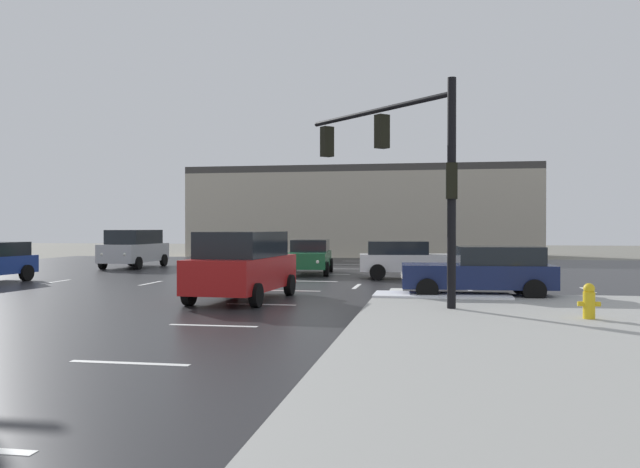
{
  "coord_description": "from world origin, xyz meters",
  "views": [
    {
      "loc": [
        4.73,
        -23.59,
        2.17
      ],
      "look_at": [
        -0.44,
        6.22,
        1.88
      ],
      "focal_mm": 36.52,
      "sensor_mm": 36.0,
      "label": 1
    }
  ],
  "objects_px": {
    "traffic_signal_mast": "(405,158)",
    "sedan_green": "(310,256)",
    "suv_silver": "(134,248)",
    "fire_hydrant": "(589,301)",
    "sedan_navy": "(483,271)",
    "suv_red": "(243,264)",
    "sedan_white": "(409,259)"
  },
  "relations": [
    {
      "from": "fire_hydrant",
      "to": "sedan_navy",
      "type": "height_order",
      "value": "sedan_navy"
    },
    {
      "from": "sedan_white",
      "to": "sedan_green",
      "type": "distance_m",
      "value": 5.2
    },
    {
      "from": "sedan_navy",
      "to": "suv_silver",
      "type": "relative_size",
      "value": 0.95
    },
    {
      "from": "fire_hydrant",
      "to": "sedan_white",
      "type": "relative_size",
      "value": 0.17
    },
    {
      "from": "sedan_navy",
      "to": "suv_silver",
      "type": "height_order",
      "value": "suv_silver"
    },
    {
      "from": "suv_silver",
      "to": "sedan_white",
      "type": "bearing_deg",
      "value": 70.48
    },
    {
      "from": "sedan_navy",
      "to": "suv_red",
      "type": "height_order",
      "value": "suv_red"
    },
    {
      "from": "traffic_signal_mast",
      "to": "fire_hydrant",
      "type": "height_order",
      "value": "traffic_signal_mast"
    },
    {
      "from": "traffic_signal_mast",
      "to": "suv_red",
      "type": "xyz_separation_m",
      "value": [
        -4.82,
        0.77,
        -2.97
      ]
    },
    {
      "from": "suv_silver",
      "to": "suv_red",
      "type": "relative_size",
      "value": 0.98
    },
    {
      "from": "traffic_signal_mast",
      "to": "sedan_green",
      "type": "xyz_separation_m",
      "value": [
        -4.94,
        11.99,
        -3.21
      ]
    },
    {
      "from": "traffic_signal_mast",
      "to": "sedan_white",
      "type": "distance_m",
      "value": 10.29
    },
    {
      "from": "fire_hydrant",
      "to": "suv_silver",
      "type": "distance_m",
      "value": 26.13
    },
    {
      "from": "sedan_navy",
      "to": "suv_red",
      "type": "xyz_separation_m",
      "value": [
        -7.05,
        -1.7,
        0.24
      ]
    },
    {
      "from": "sedan_navy",
      "to": "sedan_green",
      "type": "distance_m",
      "value": 11.92
    },
    {
      "from": "sedan_white",
      "to": "suv_silver",
      "type": "bearing_deg",
      "value": 154.19
    },
    {
      "from": "fire_hydrant",
      "to": "sedan_white",
      "type": "distance_m",
      "value": 13.13
    },
    {
      "from": "sedan_white",
      "to": "traffic_signal_mast",
      "type": "bearing_deg",
      "value": -95.07
    },
    {
      "from": "suv_silver",
      "to": "fire_hydrant",
      "type": "bearing_deg",
      "value": 47.48
    },
    {
      "from": "traffic_signal_mast",
      "to": "fire_hydrant",
      "type": "xyz_separation_m",
      "value": [
        4.17,
        -2.59,
        -3.52
      ]
    },
    {
      "from": "traffic_signal_mast",
      "to": "suv_red",
      "type": "height_order",
      "value": "traffic_signal_mast"
    },
    {
      "from": "sedan_navy",
      "to": "sedan_green",
      "type": "relative_size",
      "value": 0.99
    },
    {
      "from": "traffic_signal_mast",
      "to": "suv_silver",
      "type": "distance_m",
      "value": 21.52
    },
    {
      "from": "suv_red",
      "to": "sedan_green",
      "type": "relative_size",
      "value": 1.06
    },
    {
      "from": "suv_red",
      "to": "suv_silver",
      "type": "bearing_deg",
      "value": 39.47
    },
    {
      "from": "sedan_navy",
      "to": "suv_red",
      "type": "relative_size",
      "value": 0.94
    },
    {
      "from": "suv_silver",
      "to": "sedan_green",
      "type": "xyz_separation_m",
      "value": [
        10.2,
        -3.01,
        -0.24
      ]
    },
    {
      "from": "suv_silver",
      "to": "sedan_white",
      "type": "relative_size",
      "value": 1.04
    },
    {
      "from": "sedan_green",
      "to": "fire_hydrant",
      "type": "bearing_deg",
      "value": 26.62
    },
    {
      "from": "suv_red",
      "to": "sedan_green",
      "type": "distance_m",
      "value": 11.23
    },
    {
      "from": "fire_hydrant",
      "to": "sedan_navy",
      "type": "xyz_separation_m",
      "value": [
        -1.94,
        5.06,
        0.32
      ]
    },
    {
      "from": "traffic_signal_mast",
      "to": "sedan_green",
      "type": "bearing_deg",
      "value": -22.44
    }
  ]
}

